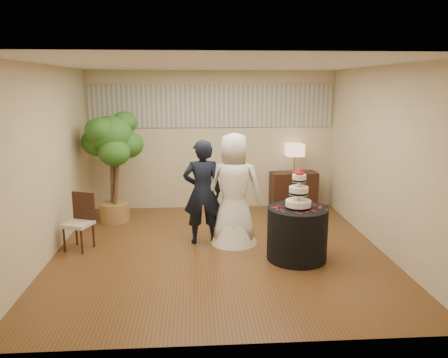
{
  "coord_description": "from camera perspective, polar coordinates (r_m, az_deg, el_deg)",
  "views": [
    {
      "loc": [
        -0.36,
        -6.36,
        2.51
      ],
      "look_at": [
        0.1,
        0.4,
        1.05
      ],
      "focal_mm": 35.0,
      "sensor_mm": 36.0,
      "label": 1
    }
  ],
  "objects": [
    {
      "name": "cake_table",
      "position": [
        6.5,
        9.53,
        -7.05
      ],
      "size": [
        1.12,
        1.12,
        0.78
      ],
      "primitive_type": "cylinder",
      "rotation": [
        0.0,
        0.0,
        0.35
      ],
      "color": "black",
      "rests_on": "floor"
    },
    {
      "name": "floor",
      "position": [
        6.84,
        -0.62,
        -9.35
      ],
      "size": [
        5.0,
        5.0,
        0.0
      ],
      "primitive_type": "cube",
      "color": "brown",
      "rests_on": "ground"
    },
    {
      "name": "side_chair",
      "position": [
        7.12,
        -18.54,
        -5.4
      ],
      "size": [
        0.53,
        0.54,
        0.88
      ],
      "primitive_type": null,
      "rotation": [
        0.0,
        0.0,
        -0.36
      ],
      "color": "black",
      "rests_on": "floor"
    },
    {
      "name": "console",
      "position": [
        9.08,
        9.05,
        -1.5
      ],
      "size": [
        0.96,
        0.49,
        0.77
      ],
      "primitive_type": "cube",
      "rotation": [
        0.0,
        0.0,
        0.09
      ],
      "color": "black",
      "rests_on": "floor"
    },
    {
      "name": "groom",
      "position": [
        6.95,
        -2.83,
        -1.72
      ],
      "size": [
        0.63,
        0.43,
        1.69
      ],
      "primitive_type": "imported",
      "rotation": [
        0.0,
        0.0,
        3.18
      ],
      "color": "black",
      "rests_on": "floor"
    },
    {
      "name": "table_lamp",
      "position": [
        8.95,
        9.19,
        2.71
      ],
      "size": [
        0.34,
        0.34,
        0.58
      ],
      "primitive_type": null,
      "color": "#CFB188",
      "rests_on": "console"
    },
    {
      "name": "ficus_tree",
      "position": [
        8.27,
        -14.39,
        1.55
      ],
      "size": [
        1.4,
        1.4,
        2.08
      ],
      "primitive_type": null,
      "rotation": [
        0.0,
        0.0,
        0.72
      ],
      "color": "#2D611E",
      "rests_on": "floor"
    },
    {
      "name": "ceiling",
      "position": [
        6.37,
        -0.68,
        14.77
      ],
      "size": [
        5.0,
        5.0,
        0.0
      ],
      "primitive_type": "cube",
      "color": "white",
      "rests_on": "wall_back"
    },
    {
      "name": "wall_front",
      "position": [
        4.03,
        1.36,
        -3.84
      ],
      "size": [
        5.0,
        0.06,
        2.8
      ],
      "primitive_type": "cube",
      "color": "beige",
      "rests_on": "ground"
    },
    {
      "name": "bride",
      "position": [
        6.93,
        1.31,
        -1.29
      ],
      "size": [
        0.94,
        0.83,
        1.8
      ],
      "primitive_type": "imported",
      "rotation": [
        0.0,
        0.0,
        3.05
      ],
      "color": "white",
      "rests_on": "floor"
    },
    {
      "name": "mural_border",
      "position": [
        8.85,
        -1.58,
        9.51
      ],
      "size": [
        4.9,
        0.02,
        0.85
      ],
      "primitive_type": "cube",
      "color": "#ACADA0",
      "rests_on": "wall_back"
    },
    {
      "name": "wall_back",
      "position": [
        8.93,
        -1.55,
        5.03
      ],
      "size": [
        5.0,
        0.06,
        2.8
      ],
      "primitive_type": "cube",
      "color": "beige",
      "rests_on": "ground"
    },
    {
      "name": "wall_left",
      "position": [
        6.8,
        -22.2,
        1.86
      ],
      "size": [
        0.06,
        5.0,
        2.8
      ],
      "primitive_type": "cube",
      "color": "beige",
      "rests_on": "ground"
    },
    {
      "name": "wall_right",
      "position": [
        7.06,
        20.09,
        2.37
      ],
      "size": [
        0.06,
        5.0,
        2.8
      ],
      "primitive_type": "cube",
      "color": "beige",
      "rests_on": "ground"
    },
    {
      "name": "wedding_cake",
      "position": [
        6.32,
        9.74,
        -1.24
      ],
      "size": [
        0.37,
        0.37,
        0.58
      ],
      "primitive_type": null,
      "color": "white",
      "rests_on": "cake_table"
    }
  ]
}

